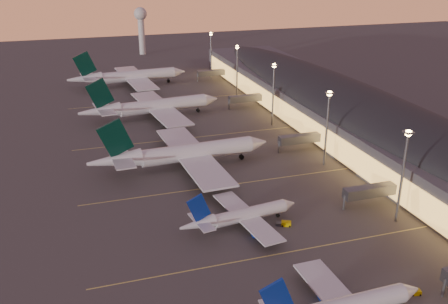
# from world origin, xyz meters

# --- Properties ---
(ground) EXTENTS (700.00, 700.00, 0.00)m
(ground) POSITION_xyz_m (0.00, 0.00, 0.00)
(ground) COLOR #464340
(airliner_narrow_north) EXTENTS (33.49, 30.16, 11.96)m
(airliner_narrow_north) POSITION_xyz_m (-4.78, 10.08, 3.09)
(airliner_narrow_north) COLOR silver
(airliner_narrow_north) RESTS_ON ground
(airliner_wide_near) EXTENTS (61.54, 56.08, 19.70)m
(airliner_wide_near) POSITION_xyz_m (-10.15, 52.41, 5.07)
(airliner_wide_near) COLOR silver
(airliner_wide_near) RESTS_ON ground
(airliner_wide_mid) EXTENTS (62.05, 56.92, 19.85)m
(airliner_wide_mid) POSITION_xyz_m (-10.18, 109.50, 5.11)
(airliner_wide_mid) COLOR silver
(airliner_wide_mid) RESTS_ON ground
(airliner_wide_far) EXTENTS (63.83, 58.34, 20.41)m
(airliner_wide_far) POSITION_xyz_m (-12.04, 169.46, 5.26)
(airliner_wide_far) COLOR silver
(airliner_wide_far) RESTS_ON ground
(terminal_building) EXTENTS (56.35, 255.00, 17.46)m
(terminal_building) POSITION_xyz_m (61.84, 72.47, 8.78)
(terminal_building) COLOR #48484D
(terminal_building) RESTS_ON ground
(light_masts) EXTENTS (2.20, 217.20, 25.90)m
(light_masts) POSITION_xyz_m (36.00, 65.00, 17.55)
(light_masts) COLOR slate
(light_masts) RESTS_ON ground
(radar_tower) EXTENTS (9.00, 9.00, 32.50)m
(radar_tower) POSITION_xyz_m (10.00, 260.00, 21.87)
(radar_tower) COLOR silver
(radar_tower) RESTS_ON ground
(lane_markings) EXTENTS (90.00, 180.36, 0.00)m
(lane_markings) POSITION_xyz_m (0.00, 40.00, 0.01)
(lane_markings) COLOR #D8C659
(lane_markings) RESTS_ON ground
(baggage_tug_a) EXTENTS (3.52, 2.03, 0.99)m
(baggage_tug_a) POSITION_xyz_m (20.55, -27.60, 0.45)
(baggage_tug_a) COLOR #CBAC02
(baggage_tug_a) RESTS_ON ground
(baggage_tug_c) EXTENTS (4.21, 3.08, 1.17)m
(baggage_tug_c) POSITION_xyz_m (6.47, 6.95, 0.54)
(baggage_tug_c) COLOR #CBAC02
(baggage_tug_c) RESTS_ON ground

